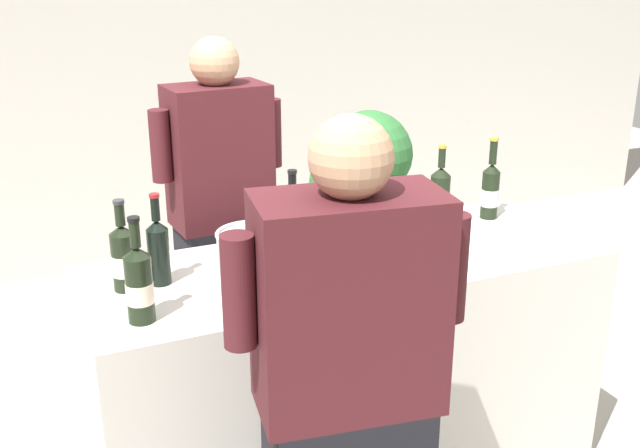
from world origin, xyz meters
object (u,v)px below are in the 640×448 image
wine_bottle_2 (395,241)px  wine_glass (418,224)px  person_guest (347,432)px  wine_bottle_0 (440,199)px  potted_shrub (361,181)px  wine_bottle_4 (124,257)px  wine_bottle_6 (293,225)px  person_server (223,243)px  wine_bottle_3 (158,249)px  wine_bottle_5 (490,190)px  ice_bucket (253,265)px  wine_bottle_1 (139,284)px

wine_bottle_2 → wine_glass: (0.14, 0.08, 0.01)m
wine_glass → person_guest: (-0.58, -0.63, -0.28)m
wine_bottle_0 → potted_shrub: wine_bottle_0 is taller
wine_bottle_4 → potted_shrub: bearing=36.4°
wine_bottle_0 → wine_bottle_6: (-0.62, -0.02, -0.01)m
wine_bottle_0 → wine_bottle_6: bearing=-178.2°
wine_bottle_2 → person_server: bearing=113.4°
potted_shrub → person_guest: bearing=-117.8°
wine_bottle_0 → wine_bottle_3: wine_bottle_0 is taller
wine_bottle_4 → wine_bottle_5: bearing=4.0°
wine_bottle_6 → person_server: 0.59m
wine_bottle_0 → ice_bucket: size_ratio=1.50×
wine_bottle_6 → person_server: bearing=101.4°
wine_bottle_4 → potted_shrub: potted_shrub is taller
wine_bottle_6 → ice_bucket: size_ratio=1.40×
wine_bottle_2 → wine_bottle_6: (-0.25, 0.29, -0.00)m
wine_bottle_0 → wine_bottle_5: (0.27, 0.04, -0.01)m
wine_bottle_2 → wine_bottle_5: (0.64, 0.35, -0.00)m
wine_bottle_4 → person_guest: bearing=-62.6°
wine_bottle_2 → ice_bucket: (-0.50, 0.01, -0.01)m
wine_bottle_2 → wine_glass: 0.16m
wine_bottle_5 → wine_bottle_6: size_ratio=1.06×
wine_bottle_1 → potted_shrub: bearing=42.5°
wine_bottle_1 → ice_bucket: bearing=2.5°
wine_bottle_5 → wine_bottle_0: bearing=-172.2°
wine_bottle_3 → potted_shrub: 1.61m
person_server → potted_shrub: person_server is taller
wine_bottle_2 → wine_bottle_5: size_ratio=0.95×
ice_bucket → wine_bottle_4: bearing=147.3°
wine_bottle_1 → potted_shrub: size_ratio=0.26×
wine_bottle_2 → ice_bucket: 0.50m
wine_bottle_5 → potted_shrub: size_ratio=0.27×
wine_bottle_3 → person_server: bearing=56.5°
wine_bottle_5 → potted_shrub: bearing=98.6°
wine_bottle_0 → potted_shrub: (0.13, 0.93, -0.20)m
wine_bottle_1 → wine_bottle_3: bearing=65.8°
wine_bottle_1 → ice_bucket: size_ratio=1.43×
wine_bottle_1 → person_server: size_ratio=0.20×
wine_bottle_0 → wine_bottle_2: wine_bottle_0 is taller
wine_bottle_3 → wine_glass: 0.89m
wine_bottle_2 → person_guest: (-0.44, -0.55, -0.27)m
wine_bottle_0 → wine_bottle_6: 0.62m
ice_bucket → potted_shrub: bearing=50.8°
wine_bottle_4 → wine_glass: bearing=-9.3°
wine_glass → ice_bucket: 0.64m
wine_bottle_0 → ice_bucket: (-0.87, -0.30, -0.01)m
wine_bottle_3 → wine_bottle_5: wine_bottle_5 is taller
person_guest → wine_bottle_2: bearing=51.2°
wine_bottle_5 → ice_bucket: wine_bottle_5 is taller
wine_bottle_3 → wine_bottle_2: bearing=-18.3°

